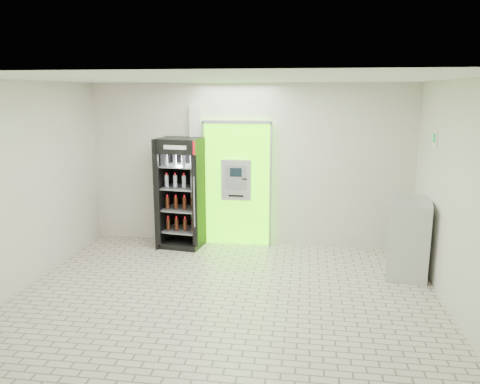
# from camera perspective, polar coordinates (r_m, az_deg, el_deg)

# --- Properties ---
(ground) EXTENTS (6.00, 6.00, 0.00)m
(ground) POSITION_cam_1_polar(r_m,az_deg,el_deg) (6.76, -1.77, -12.69)
(ground) COLOR #C1B2A0
(ground) RESTS_ON ground
(room_shell) EXTENTS (6.00, 6.00, 6.00)m
(room_shell) POSITION_cam_1_polar(r_m,az_deg,el_deg) (6.21, -1.88, 2.92)
(room_shell) COLOR silver
(room_shell) RESTS_ON ground
(atm_assembly) EXTENTS (1.30, 0.24, 2.33)m
(atm_assembly) POSITION_cam_1_polar(r_m,az_deg,el_deg) (8.71, -0.35, 1.10)
(atm_assembly) COLOR #4FEF00
(atm_assembly) RESTS_ON ground
(pillar) EXTENTS (0.22, 0.11, 2.60)m
(pillar) POSITION_cam_1_polar(r_m,az_deg,el_deg) (8.87, -5.31, 2.10)
(pillar) COLOR silver
(pillar) RESTS_ON ground
(beverage_cooler) EXTENTS (0.84, 0.79, 2.02)m
(beverage_cooler) POSITION_cam_1_polar(r_m,az_deg,el_deg) (8.71, -7.12, -0.33)
(beverage_cooler) COLOR black
(beverage_cooler) RESTS_ON ground
(steel_cabinet) EXTENTS (0.77, 1.00, 1.20)m
(steel_cabinet) POSITION_cam_1_polar(r_m,az_deg,el_deg) (7.82, 19.84, -5.22)
(steel_cabinet) COLOR #B5B8BE
(steel_cabinet) RESTS_ON ground
(exit_sign) EXTENTS (0.02, 0.22, 0.26)m
(exit_sign) POSITION_cam_1_polar(r_m,az_deg,el_deg) (7.71, 22.66, 5.89)
(exit_sign) COLOR white
(exit_sign) RESTS_ON room_shell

